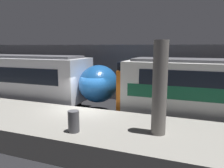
% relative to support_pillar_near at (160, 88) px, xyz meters
% --- Properties ---
extents(ground_plane, '(120.00, 120.00, 0.00)m').
position_rel_support_pillar_near_xyz_m(ground_plane, '(-4.41, 2.23, -2.79)').
color(ground_plane, black).
extents(platform, '(40.00, 4.13, 1.02)m').
position_rel_support_pillar_near_xyz_m(platform, '(-4.41, 0.16, -2.28)').
color(platform, gray).
rests_on(platform, ground).
extents(station_rear_barrier, '(50.00, 0.15, 4.43)m').
position_rel_support_pillar_near_xyz_m(station_rear_barrier, '(-4.41, 8.44, -0.58)').
color(station_rear_barrier, gray).
rests_on(station_rear_barrier, ground).
extents(support_pillar_near, '(0.55, 0.55, 3.55)m').
position_rel_support_pillar_near_xyz_m(support_pillar_near, '(0.00, 0.00, 0.00)').
color(support_pillar_near, slate).
rests_on(support_pillar_near, platform).
extents(trash_bin, '(0.44, 0.44, 0.85)m').
position_rel_support_pillar_near_xyz_m(trash_bin, '(-3.12, -0.99, -1.35)').
color(trash_bin, '#4C4C51').
rests_on(trash_bin, platform).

